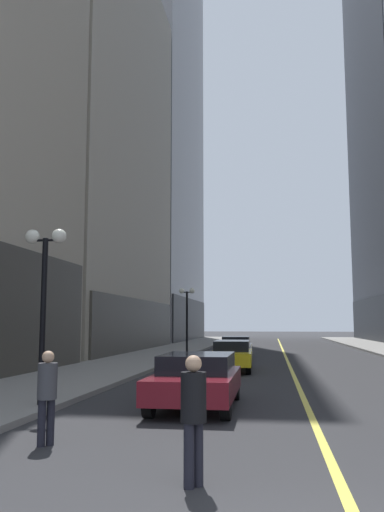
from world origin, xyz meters
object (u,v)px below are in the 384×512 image
pedestrian_in_black_coat (193,409)px  street_lamp_left_far (187,306)px  pedestrian_with_orange_bag (47,390)px  car_maroon (197,378)px  car_yellow (232,354)px  street_lamp_left_near (44,276)px  car_white (236,347)px

pedestrian_in_black_coat → street_lamp_left_far: street_lamp_left_far is taller
street_lamp_left_far → pedestrian_with_orange_bag: bearing=-86.4°
car_maroon → car_yellow: 10.73m
car_maroon → street_lamp_left_near: 4.58m
car_white → street_lamp_left_near: street_lamp_left_near is taller
car_yellow → car_maroon: bearing=-90.6°
car_white → street_lamp_left_far: 5.46m
pedestrian_with_orange_bag → street_lamp_left_near: (-1.66, 3.51, 2.32)m
car_white → pedestrian_with_orange_bag: (-1.82, -23.12, 0.22)m
car_white → pedestrian_with_orange_bag: pedestrian_with_orange_bag is taller
street_lamp_left_far → street_lamp_left_near: bearing=-90.0°
car_yellow → pedestrian_with_orange_bag: pedestrian_with_orange_bag is taller
pedestrian_with_orange_bag → pedestrian_in_black_coat: size_ratio=0.96×
car_white → street_lamp_left_far: street_lamp_left_far is taller
pedestrian_with_orange_bag → street_lamp_left_far: street_lamp_left_far is taller
car_yellow → street_lamp_left_far: size_ratio=1.07×
car_white → street_lamp_left_far: size_ratio=1.05×
car_white → car_yellow: bearing=-87.7°
car_maroon → pedestrian_in_black_coat: size_ratio=2.71×
car_maroon → street_lamp_left_near: street_lamp_left_near is taller
car_maroon → street_lamp_left_near: bearing=-164.1°
pedestrian_in_black_coat → pedestrian_with_orange_bag: bearing=145.5°
car_yellow → pedestrian_in_black_coat: pedestrian_in_black_coat is taller
car_yellow → car_white: same height
car_yellow → street_lamp_left_far: (-3.79, 11.20, 2.54)m
pedestrian_with_orange_bag → car_yellow: bearing=82.1°
car_white → pedestrian_with_orange_bag: bearing=-94.5°
car_maroon → car_white: bearing=90.6°
car_white → street_lamp_left_near: size_ratio=1.05×
street_lamp_left_far → car_maroon: bearing=-80.5°
car_white → pedestrian_in_black_coat: 25.10m
street_lamp_left_near → street_lamp_left_far: bearing=90.0°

